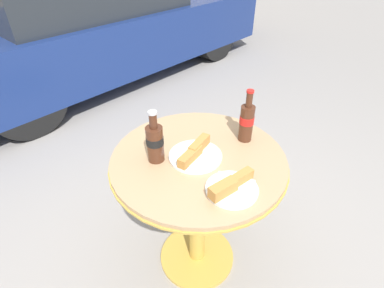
# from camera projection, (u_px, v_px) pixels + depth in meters

# --- Properties ---
(ground_plane) EXTENTS (30.00, 30.00, 0.00)m
(ground_plane) POSITION_uv_depth(u_px,v_px,m) (197.00, 256.00, 1.75)
(ground_plane) COLOR gray
(bistro_table) EXTENTS (0.78, 0.78, 0.74)m
(bistro_table) POSITION_uv_depth(u_px,v_px,m) (198.00, 186.00, 1.41)
(bistro_table) COLOR gold
(bistro_table) RESTS_ON ground_plane
(cola_bottle_left) EXTENTS (0.07, 0.07, 0.24)m
(cola_bottle_left) POSITION_uv_depth(u_px,v_px,m) (155.00, 142.00, 1.24)
(cola_bottle_left) COLOR #4C2819
(cola_bottle_left) RESTS_ON bistro_table
(cola_bottle_right) EXTENTS (0.07, 0.07, 0.25)m
(cola_bottle_right) POSITION_uv_depth(u_px,v_px,m) (247.00, 121.00, 1.36)
(cola_bottle_right) COLOR #4C2819
(cola_bottle_right) RESTS_ON bistro_table
(lunch_plate_near) EXTENTS (0.23, 0.23, 0.06)m
(lunch_plate_near) POSITION_uv_depth(u_px,v_px,m) (195.00, 154.00, 1.30)
(lunch_plate_near) COLOR white
(lunch_plate_near) RESTS_ON bistro_table
(lunch_plate_far) EXTENTS (0.21, 0.20, 0.06)m
(lunch_plate_far) POSITION_uv_depth(u_px,v_px,m) (231.00, 187.00, 1.13)
(lunch_plate_far) COLOR white
(lunch_plate_far) RESTS_ON bistro_table
(parked_car) EXTENTS (4.23, 1.65, 1.28)m
(parked_car) POSITION_uv_depth(u_px,v_px,m) (98.00, 24.00, 3.58)
(parked_car) COLOR navy
(parked_car) RESTS_ON ground_plane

